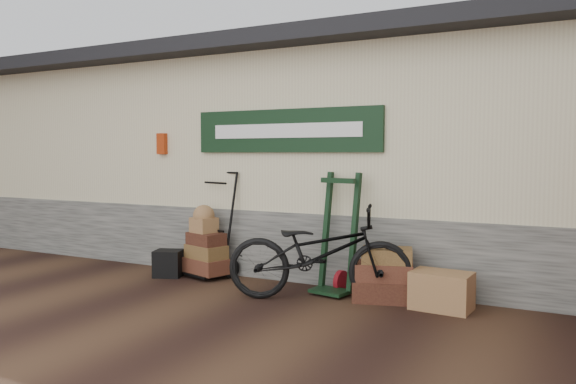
% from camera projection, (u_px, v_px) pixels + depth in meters
% --- Properties ---
extents(ground, '(80.00, 80.00, 0.00)m').
position_uv_depth(ground, '(269.00, 302.00, 6.28)').
color(ground, black).
rests_on(ground, ground).
extents(station_building, '(14.40, 4.10, 3.20)m').
position_uv_depth(station_building, '(356.00, 156.00, 8.60)').
color(station_building, '#4C4C47').
rests_on(station_building, ground).
extents(porter_trolley, '(0.85, 0.74, 1.45)m').
position_uv_depth(porter_trolley, '(216.00, 223.00, 7.58)').
color(porter_trolley, black).
rests_on(porter_trolley, ground).
extents(green_barrow, '(0.59, 0.53, 1.43)m').
position_uv_depth(green_barrow, '(338.00, 233.00, 6.64)').
color(green_barrow, black).
rests_on(green_barrow, ground).
extents(suitcase_stack, '(0.78, 0.61, 0.61)m').
position_uv_depth(suitcase_stack, '(384.00, 274.00, 6.32)').
color(suitcase_stack, '#3A1812').
rests_on(suitcase_stack, ground).
extents(wicker_hamper, '(0.65, 0.45, 0.40)m').
position_uv_depth(wicker_hamper, '(442.00, 291.00, 5.97)').
color(wicker_hamper, olive).
rests_on(wicker_hamper, ground).
extents(black_trunk, '(0.44, 0.41, 0.36)m').
position_uv_depth(black_trunk, '(169.00, 263.00, 7.57)').
color(black_trunk, black).
rests_on(black_trunk, ground).
extents(bicycle, '(1.32, 2.20, 1.21)m').
position_uv_depth(bicycle, '(319.00, 248.00, 6.28)').
color(bicycle, black).
rests_on(bicycle, ground).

